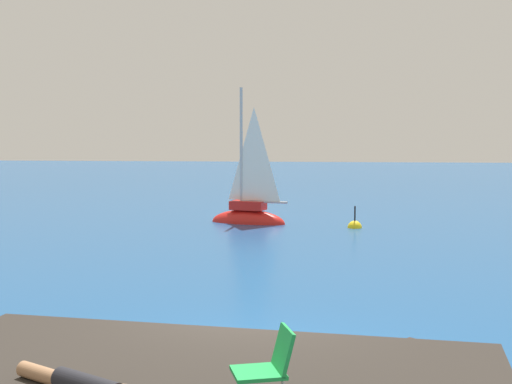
{
  "coord_description": "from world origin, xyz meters",
  "views": [
    {
      "loc": [
        1.28,
        -10.97,
        3.65
      ],
      "look_at": [
        -1.48,
        13.68,
        1.59
      ],
      "focal_mm": 49.36,
      "sensor_mm": 36.0,
      "label": 1
    }
  ],
  "objects_px": {
    "sailboat_near": "(249,215)",
    "person_sunbather": "(79,384)",
    "beach_chair": "(269,363)",
    "marker_buoy": "(355,228)"
  },
  "relations": [
    {
      "from": "sailboat_near",
      "to": "person_sunbather",
      "type": "distance_m",
      "value": 21.27
    },
    {
      "from": "person_sunbather",
      "to": "beach_chair",
      "type": "distance_m",
      "value": 2.09
    },
    {
      "from": "sailboat_near",
      "to": "marker_buoy",
      "type": "bearing_deg",
      "value": -178.88
    },
    {
      "from": "sailboat_near",
      "to": "beach_chair",
      "type": "height_order",
      "value": "sailboat_near"
    },
    {
      "from": "person_sunbather",
      "to": "sailboat_near",
      "type": "bearing_deg",
      "value": -58.95
    },
    {
      "from": "person_sunbather",
      "to": "beach_chair",
      "type": "relative_size",
      "value": 2.0
    },
    {
      "from": "beach_chair",
      "to": "sailboat_near",
      "type": "bearing_deg",
      "value": -100.73
    },
    {
      "from": "beach_chair",
      "to": "marker_buoy",
      "type": "relative_size",
      "value": 0.71
    },
    {
      "from": "sailboat_near",
      "to": "person_sunbather",
      "type": "xyz_separation_m",
      "value": [
        0.77,
        -21.25,
        0.65
      ]
    },
    {
      "from": "beach_chair",
      "to": "marker_buoy",
      "type": "height_order",
      "value": "beach_chair"
    }
  ]
}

